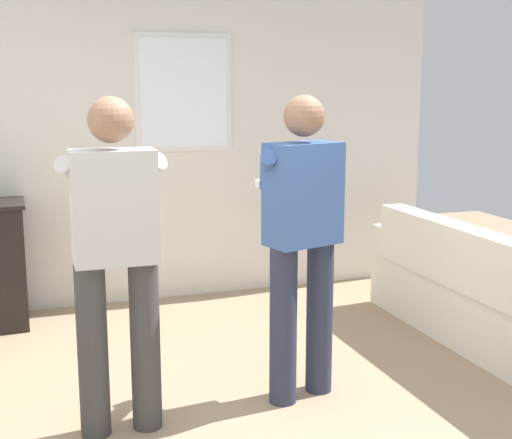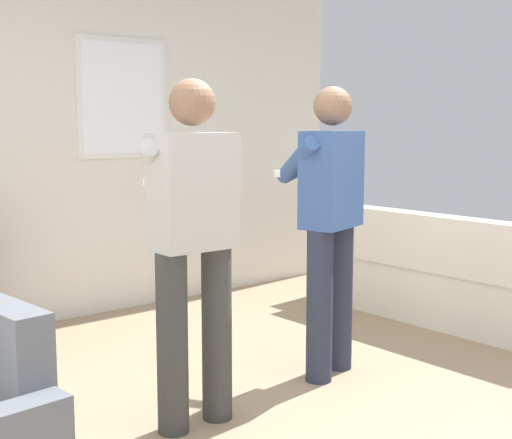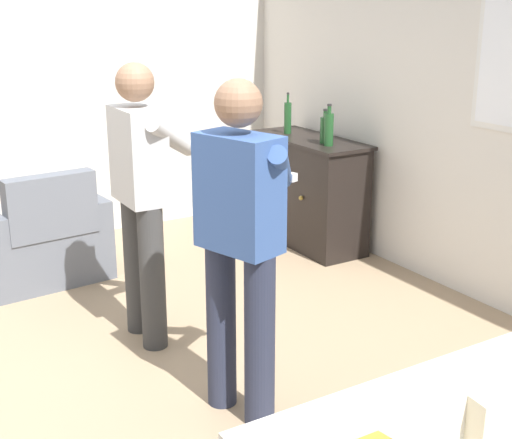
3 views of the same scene
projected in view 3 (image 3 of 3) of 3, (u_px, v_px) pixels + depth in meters
ground at (109, 386)px, 3.88m from camera, size 10.40×10.40×0.00m
wall_back_with_window at (476, 94)px, 4.77m from camera, size 5.20×0.15×2.80m
armchair at (44, 243)px, 5.26m from camera, size 0.71×0.93×0.85m
sideboard_cabinet at (309, 191)px, 6.02m from camera, size 1.15×0.49×0.91m
bottle_wine_green at (288, 117)px, 6.04m from camera, size 0.06×0.06×0.35m
bottle_liquor_amber at (329, 129)px, 5.54m from camera, size 0.07×0.07×0.33m
bottle_spirits_clear at (325, 129)px, 5.65m from camera, size 0.08×0.08×0.27m
person_standing_left at (142, 192)px, 4.16m from camera, size 0.56×0.48×1.68m
person_standing_right at (241, 237)px, 3.37m from camera, size 0.53×0.52×1.68m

